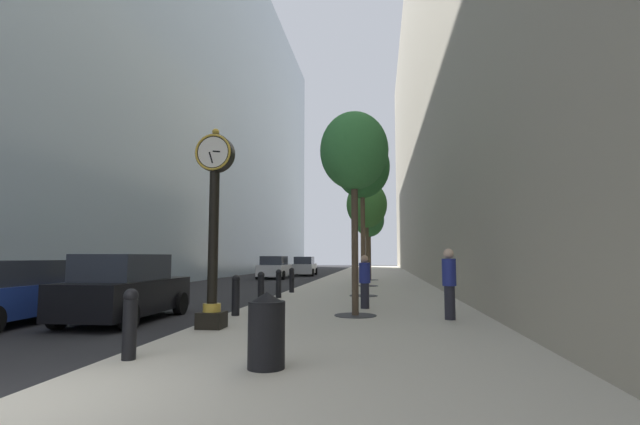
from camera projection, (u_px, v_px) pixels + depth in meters
ground_plane at (319, 281)px, 31.38m from camera, size 110.00×110.00×0.00m
sidewalk_right at (371, 278)px, 33.91m from camera, size 6.92×80.00×0.14m
building_block_left at (171, 83)px, 37.48m from camera, size 9.00×80.00×31.71m
building_block_right at (475, 90)px, 34.22m from camera, size 9.00×80.00×28.24m
street_clock at (214, 217)px, 10.10m from camera, size 0.84×0.55×4.42m
bollard_nearest at (130, 322)px, 6.93m from camera, size 0.22×0.22×1.06m
bollard_third at (236, 294)px, 12.02m from camera, size 0.22×0.22×1.06m
bollard_fourth at (261, 288)px, 14.56m from camera, size 0.22×0.22×1.06m
bollard_fifth at (279, 283)px, 17.11m from camera, size 0.22×0.22×1.06m
bollard_sixth at (292, 279)px, 19.66m from camera, size 0.22×0.22×1.06m
street_tree_near at (354, 153)px, 12.35m from camera, size 1.85×1.85×5.45m
street_tree_mid_near at (362, 168)px, 18.37m from camera, size 2.20×2.20×6.40m
street_tree_mid_far at (367, 205)px, 24.25m from camera, size 2.15×2.15×5.52m
street_tree_far at (369, 220)px, 30.17m from camera, size 1.96×1.96×5.07m
trash_bin at (266, 329)px, 6.39m from camera, size 0.53×0.53×1.05m
pedestrian_walking at (365, 280)px, 13.69m from camera, size 0.48×0.48×1.59m
pedestrian_by_clock at (449, 282)px, 11.29m from camera, size 0.46×0.46×1.74m
car_silver_near at (304, 266)px, 39.97m from camera, size 2.08×4.46×1.65m
car_white_mid at (274, 268)px, 34.48m from camera, size 2.11×4.01×1.70m
car_black_far at (125, 289)px, 11.95m from camera, size 2.04×4.27×1.74m
car_blue_trailing at (6, 293)px, 11.37m from camera, size 2.16×4.58×1.59m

